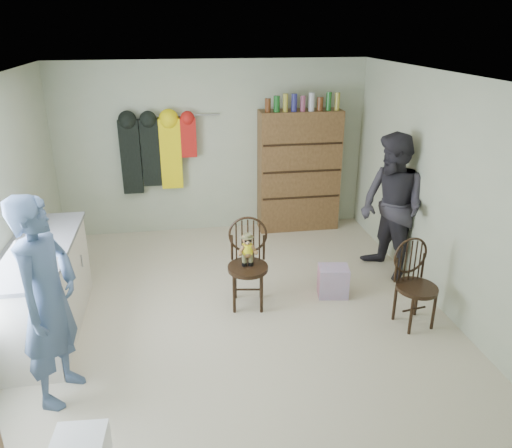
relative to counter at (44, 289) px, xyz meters
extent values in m
plane|color=beige|center=(1.95, 0.00, -0.47)|extent=(5.00, 5.00, 0.00)
plane|color=#B8BFA0|center=(1.95, 2.50, 0.78)|extent=(4.50, 0.00, 4.50)
plane|color=#B8BFA0|center=(4.20, 0.00, 0.78)|extent=(0.00, 5.00, 5.00)
plane|color=white|center=(1.95, 0.00, 2.03)|extent=(5.00, 5.00, 0.00)
cube|color=silver|center=(0.00, 0.00, -0.02)|extent=(0.60, 1.80, 0.90)
cube|color=slate|center=(0.00, 0.00, 0.45)|extent=(0.64, 1.86, 0.04)
cylinder|color=#99999E|center=(0.31, -0.45, 0.07)|extent=(0.02, 0.02, 0.14)
cylinder|color=#99999E|center=(0.31, 0.45, 0.07)|extent=(0.02, 0.02, 0.14)
cylinder|color=black|center=(2.10, 0.13, 0.00)|extent=(0.51, 0.51, 0.04)
cylinder|color=black|center=(1.93, 0.00, -0.25)|extent=(0.04, 0.04, 0.45)
cylinder|color=black|center=(2.22, -0.04, -0.25)|extent=(0.04, 0.04, 0.45)
cylinder|color=black|center=(1.98, 0.30, -0.25)|extent=(0.04, 0.04, 0.45)
cylinder|color=black|center=(2.27, 0.26, -0.25)|extent=(0.04, 0.04, 0.45)
torus|color=black|center=(2.12, 0.30, 0.31)|extent=(0.43, 0.10, 0.43)
cylinder|color=black|center=(1.95, 0.32, 0.17)|extent=(0.03, 0.03, 0.30)
cylinder|color=black|center=(2.30, 0.26, 0.17)|extent=(0.03, 0.03, 0.30)
cylinder|color=#FFF320|center=(2.10, 0.14, 0.22)|extent=(0.12, 0.12, 0.11)
cylinder|color=#475128|center=(2.10, 0.14, 0.10)|extent=(0.07, 0.07, 0.17)
sphere|color=#9E7042|center=(2.10, 0.14, 0.32)|extent=(0.11, 0.11, 0.11)
cylinder|color=#475128|center=(2.10, 0.14, 0.37)|extent=(0.09, 0.09, 0.04)
cube|color=black|center=(2.10, 0.10, 0.33)|extent=(0.08, 0.01, 0.02)
cylinder|color=black|center=(3.75, -0.54, -0.04)|extent=(0.48, 0.48, 0.04)
cylinder|color=black|center=(3.64, -0.70, -0.27)|extent=(0.03, 0.03, 0.41)
cylinder|color=black|center=(3.91, -0.65, -0.27)|extent=(0.03, 0.03, 0.41)
cylinder|color=black|center=(3.59, -0.42, -0.27)|extent=(0.03, 0.03, 0.41)
cylinder|color=black|center=(3.86, -0.37, -0.27)|extent=(0.03, 0.03, 0.41)
torus|color=black|center=(3.72, -0.38, 0.26)|extent=(0.40, 0.09, 0.40)
cylinder|color=black|center=(3.56, -0.42, 0.12)|extent=(0.03, 0.03, 0.28)
cylinder|color=black|center=(3.89, -0.36, 0.12)|extent=(0.03, 0.03, 0.28)
cube|color=pink|center=(3.10, 0.19, -0.29)|extent=(0.38, 0.32, 0.36)
imported|color=#43587B|center=(0.32, -1.03, 0.43)|extent=(0.61, 0.76, 1.80)
imported|color=#2D2B33|center=(3.93, 0.61, 0.42)|extent=(0.89, 1.02, 1.79)
cube|color=brown|center=(3.20, 2.30, 0.43)|extent=(1.20, 0.38, 1.80)
cube|color=black|center=(3.20, 2.11, 0.08)|extent=(1.16, 0.02, 0.03)
cube|color=black|center=(3.20, 2.11, 0.48)|extent=(1.16, 0.02, 0.03)
cube|color=black|center=(3.20, 2.11, 0.88)|extent=(1.16, 0.02, 0.03)
cylinder|color=#592D14|center=(2.70, 2.20, 1.42)|extent=(0.08, 0.08, 0.19)
cylinder|color=#19591E|center=(2.82, 2.20, 1.44)|extent=(0.09, 0.09, 0.22)
cylinder|color=#A59933|center=(2.95, 2.20, 1.45)|extent=(0.07, 0.07, 0.25)
cylinder|color=navy|center=(3.07, 2.20, 1.45)|extent=(0.08, 0.08, 0.24)
cylinder|color=#8C3F59|center=(3.20, 2.20, 1.43)|extent=(0.07, 0.07, 0.21)
cylinder|color=#B2B2B7|center=(3.32, 2.20, 1.46)|extent=(0.09, 0.09, 0.26)
cylinder|color=#592D14|center=(3.45, 2.20, 1.42)|extent=(0.09, 0.09, 0.19)
cylinder|color=#19591E|center=(3.57, 2.20, 1.46)|extent=(0.07, 0.07, 0.26)
cylinder|color=#A59933|center=(3.70, 2.20, 1.45)|extent=(0.07, 0.07, 0.25)
cylinder|color=#99999E|center=(1.55, 2.44, 1.28)|extent=(1.00, 0.02, 0.02)
cube|color=black|center=(0.77, 2.38, 0.72)|extent=(0.28, 0.10, 1.05)
cube|color=black|center=(1.05, 2.38, 0.77)|extent=(0.26, 0.10, 0.95)
cube|color=yellow|center=(1.33, 2.38, 0.75)|extent=(0.30, 0.10, 1.00)
cube|color=red|center=(1.59, 2.38, 0.97)|extent=(0.22, 0.10, 0.55)
camera|label=1|loc=(1.38, -4.70, 2.48)|focal=35.00mm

